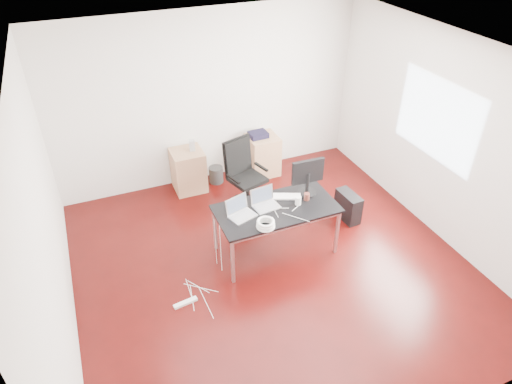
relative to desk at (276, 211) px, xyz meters
name	(u,v)px	position (x,y,z in m)	size (l,w,h in m)	color
room_shell	(277,177)	(-0.14, -0.27, 0.73)	(5.00, 5.00, 5.00)	#320605
desk	(276,211)	(0.00, 0.00, 0.00)	(1.60, 0.80, 0.73)	black
office_chair	(244,171)	(0.01, 1.20, -0.07)	(0.59, 0.61, 1.08)	black
filing_cabinet_left	(188,170)	(-0.67, 1.96, -0.33)	(0.50, 0.50, 0.70)	#A37551
filing_cabinet_right	(263,155)	(0.65, 1.96, -0.33)	(0.50, 0.50, 0.70)	#A37551
pc_tower	(348,206)	(1.31, 0.25, -0.46)	(0.20, 0.45, 0.44)	black
wastebasket	(216,175)	(-0.20, 1.98, -0.54)	(0.24, 0.24, 0.28)	black
power_strip	(185,303)	(-1.42, -0.47, -0.66)	(0.30, 0.06, 0.04)	white
laptop_left	(240,212)	(-0.49, 0.03, 0.11)	(0.39, 0.34, 0.23)	silver
laptop_right	(265,202)	(-0.12, 0.10, 0.11)	(0.36, 0.29, 0.23)	silver
monitor	(308,175)	(0.53, 0.16, 0.34)	(0.45, 0.26, 0.51)	black
keyboard	(284,197)	(0.20, 0.18, 0.06)	(0.44, 0.14, 0.02)	white
cup_white	(298,201)	(0.30, -0.04, 0.11)	(0.08, 0.08, 0.12)	white
cup_brown	(307,197)	(0.45, 0.01, 0.10)	(0.08, 0.08, 0.10)	#5B271F
cable_coil	(266,224)	(-0.29, -0.32, 0.11)	(0.24, 0.24, 0.11)	white
power_adapter	(271,220)	(-0.18, -0.22, 0.07)	(0.07, 0.07, 0.03)	white
speaker	(192,145)	(-0.57, 1.96, 0.11)	(0.09, 0.08, 0.18)	#9E9E9E
navy_garment	(258,135)	(0.58, 1.98, 0.07)	(0.30, 0.24, 0.09)	black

